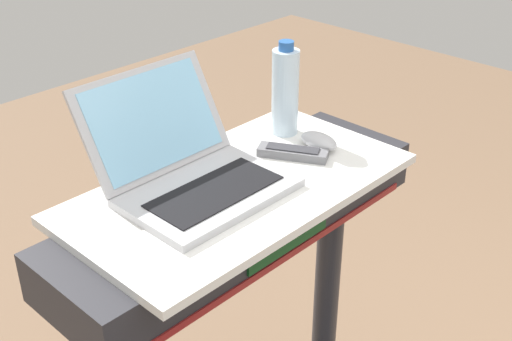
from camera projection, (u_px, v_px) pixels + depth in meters
desk_board at (239, 187)px, 1.43m from camera, size 0.75×0.41×0.02m
laptop at (190, 168)px, 1.39m from camera, size 0.34×0.35×0.22m
computer_mouse at (319, 141)px, 1.57m from camera, size 0.07×0.10×0.03m
water_bottle at (285, 91)px, 1.60m from camera, size 0.07×0.07×0.23m
tv_remote at (293, 153)px, 1.53m from camera, size 0.12×0.16×0.02m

